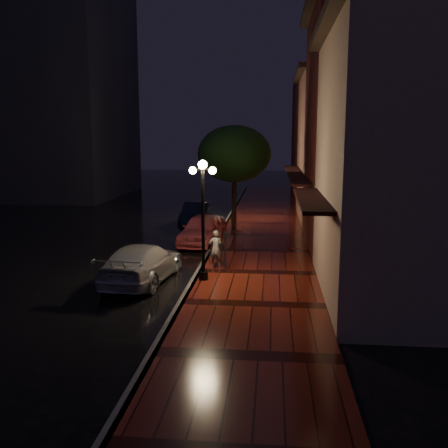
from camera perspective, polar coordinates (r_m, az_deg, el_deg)
The scene contains 15 objects.
ground at distance 23.11m, azimuth -1.51°, elevation -3.26°, with size 120.00×120.00×0.00m, color black.
sidewalk at distance 22.93m, azimuth 4.09°, elevation -3.19°, with size 4.50×60.00×0.15m, color #45130C.
curb at distance 23.10m, azimuth -1.51°, elevation -3.08°, with size 0.25×60.00×0.15m, color #595451.
storefront_near at distance 16.90m, azimuth 20.09°, elevation 5.92°, with size 5.00×8.00×8.50m, color gray.
storefront_mid at distance 24.70m, azimuth 15.64°, elevation 10.09°, with size 5.00×8.00×11.00m, color #511914.
storefront_far at distance 32.62m, azimuth 13.14°, elevation 8.27°, with size 5.00×8.00×9.00m, color #8C5951.
storefront_extra at distance 42.55m, azimuth 11.43°, elevation 9.30°, with size 5.00×12.00×10.00m, color #511914.
streetlamp_near at distance 17.71m, azimuth -2.42°, elevation 1.29°, with size 0.96×0.36×4.31m.
streetlamp_far at distance 31.55m, azimuth 1.14°, elevation 5.03°, with size 0.96×0.36×4.31m.
street_tree at distance 28.43m, azimuth 1.19°, elevation 7.83°, with size 4.16×4.16×5.80m.
pink_car at distance 24.80m, azimuth -2.46°, elevation -0.60°, with size 1.77×4.40×1.50m, color #E15C64.
navy_car at distance 29.95m, azimuth -3.14°, elevation 1.12°, with size 1.51×4.32×1.42m, color black.
silver_car at distance 18.55m, azimuth -9.36°, elevation -4.42°, with size 1.97×4.85×1.41m, color #A6A7AE.
woman_with_umbrella at distance 19.57m, azimuth -0.95°, elevation -1.01°, with size 0.88×0.90×2.12m.
parking_meter at distance 19.32m, azimuth 0.12°, elevation -2.69°, with size 0.14×0.11×1.47m.
Camera 1 is at (2.81, -22.34, 5.21)m, focal length 40.00 mm.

